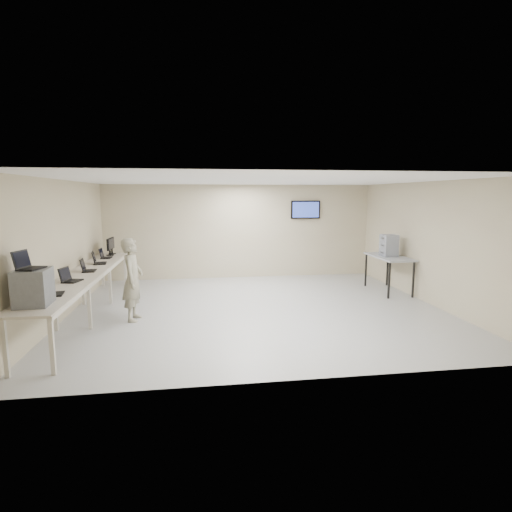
{
  "coord_description": "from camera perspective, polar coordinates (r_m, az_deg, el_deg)",
  "views": [
    {
      "loc": [
        -1.26,
        -8.47,
        2.49
      ],
      "look_at": [
        0.0,
        0.2,
        1.15
      ],
      "focal_mm": 28.0,
      "sensor_mm": 36.0,
      "label": 1
    }
  ],
  "objects": [
    {
      "name": "room",
      "position": [
        8.69,
        0.35,
        1.56
      ],
      "size": [
        8.01,
        7.01,
        2.81
      ],
      "color": "#9C9D9A",
      "rests_on": "ground"
    },
    {
      "name": "workbench",
      "position": [
        8.94,
        -23.23,
        -2.74
      ],
      "size": [
        0.76,
        6.0,
        0.9
      ],
      "color": "#BBB19F",
      "rests_on": "ground"
    },
    {
      "name": "equipment_box",
      "position": [
        6.64,
        -29.23,
        -3.91
      ],
      "size": [
        0.47,
        0.53,
        0.53
      ],
      "primitive_type": "cube",
      "rotation": [
        0.0,
        0.0,
        0.05
      ],
      "color": "#575A60",
      "rests_on": "workbench"
    },
    {
      "name": "laptop_on_box",
      "position": [
        6.61,
        -29.89,
        -1.05
      ],
      "size": [
        0.37,
        0.41,
        0.28
      ],
      "rotation": [
        0.0,
        0.0,
        -0.25
      ],
      "color": "black",
      "rests_on": "equipment_box"
    },
    {
      "name": "laptop_0",
      "position": [
        7.22,
        -27.23,
        -4.43
      ],
      "size": [
        0.33,
        0.38,
        0.27
      ],
      "rotation": [
        0.0,
        0.0,
        0.15
      ],
      "color": "black",
      "rests_on": "workbench"
    },
    {
      "name": "laptop_1",
      "position": [
        8.16,
        -25.13,
        -2.87
      ],
      "size": [
        0.37,
        0.4,
        0.27
      ],
      "rotation": [
        0.0,
        0.0,
        -0.26
      ],
      "color": "black",
      "rests_on": "workbench"
    },
    {
      "name": "laptop_2",
      "position": [
        9.11,
        -23.05,
        -1.61
      ],
      "size": [
        0.31,
        0.36,
        0.27
      ],
      "rotation": [
        0.0,
        0.0,
        0.08
      ],
      "color": "black",
      "rests_on": "workbench"
    },
    {
      "name": "laptop_3",
      "position": [
        10.02,
        -21.71,
        -0.62
      ],
      "size": [
        0.36,
        0.41,
        0.29
      ],
      "rotation": [
        0.0,
        0.0,
        0.16
      ],
      "color": "black",
      "rests_on": "workbench"
    },
    {
      "name": "laptop_4",
      "position": [
        10.84,
        -20.86,
        0.04
      ],
      "size": [
        0.27,
        0.33,
        0.25
      ],
      "rotation": [
        0.0,
        0.0,
        -0.02
      ],
      "color": "black",
      "rests_on": "workbench"
    },
    {
      "name": "monitor_near",
      "position": [
        11.27,
        -20.19,
        1.47
      ],
      "size": [
        0.21,
        0.46,
        0.46
      ],
      "color": "black",
      "rests_on": "workbench"
    },
    {
      "name": "monitor_far",
      "position": [
        11.53,
        -19.92,
        1.61
      ],
      "size": [
        0.2,
        0.45,
        0.45
      ],
      "color": "black",
      "rests_on": "workbench"
    },
    {
      "name": "soldier",
      "position": [
        8.3,
        -17.2,
        -3.24
      ],
      "size": [
        0.45,
        0.63,
        1.66
      ],
      "primitive_type": "imported",
      "rotation": [
        0.0,
        0.0,
        1.49
      ],
      "color": "gray",
      "rests_on": "ground"
    },
    {
      "name": "side_table",
      "position": [
        10.84,
        18.47,
        -0.38
      ],
      "size": [
        0.73,
        1.56,
        0.94
      ],
      "color": "#91949A",
      "rests_on": "ground"
    },
    {
      "name": "storage_bins",
      "position": [
        10.79,
        18.46,
        1.45
      ],
      "size": [
        0.35,
        0.39,
        0.56
      ],
      "color": "#8A92A4",
      "rests_on": "side_table"
    }
  ]
}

